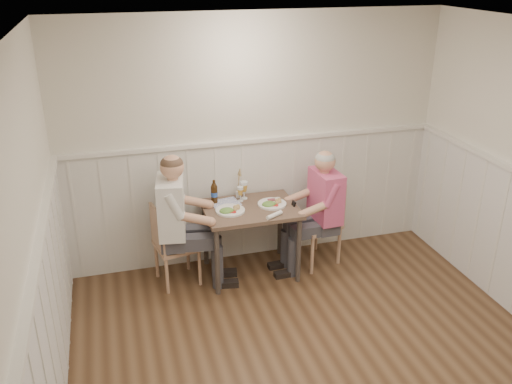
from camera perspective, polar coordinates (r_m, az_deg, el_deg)
The scene contains 15 objects.
room_shell at distance 3.58m, azimuth 9.76°, elevation -2.05°, with size 4.04×4.54×2.60m.
wainscot at distance 4.53m, azimuth 5.36°, elevation -8.00°, with size 4.00×4.49×1.34m.
dining_table at distance 5.46m, azimuth -0.58°, elevation -2.58°, with size 0.93×0.70×0.75m.
chair_right at distance 5.80m, azimuth 6.71°, elevation -2.77°, with size 0.55×0.55×0.92m.
chair_left at distance 5.44m, azimuth -8.90°, elevation -5.26°, with size 0.46×0.46×0.84m.
man_in_pink at distance 5.68m, azimuth 6.85°, elevation -2.82°, with size 0.62×0.43×1.32m.
diner_cream at distance 5.34m, azimuth -8.27°, elevation -4.20°, with size 0.70×0.49×1.41m.
plate_man at distance 5.46m, azimuth 1.63°, elevation -1.17°, with size 0.29×0.29×0.07m.
plate_diner at distance 5.32m, azimuth -2.85°, elevation -1.89°, with size 0.29×0.29×0.07m.
beer_glass_a at distance 5.57m, azimuth -1.26°, elevation 0.50°, with size 0.08×0.08×0.19m.
beer_glass_b at distance 5.52m, azimuth -1.66°, elevation 0.05°, with size 0.06×0.06×0.16m.
beer_bottle at distance 5.49m, azimuth -4.42°, elevation -0.09°, with size 0.07×0.07×0.25m.
rolled_napkin at distance 5.21m, azimuth 1.95°, elevation -2.44°, with size 0.19×0.13×0.04m.
grass_vase at distance 5.58m, azimuth -1.94°, elevation 0.83°, with size 0.04×0.04×0.34m.
gingham_mat at distance 5.52m, azimuth -3.27°, elevation -1.17°, with size 0.32×0.27×0.01m.
Camera 1 is at (-1.46, -2.90, 3.03)m, focal length 38.00 mm.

